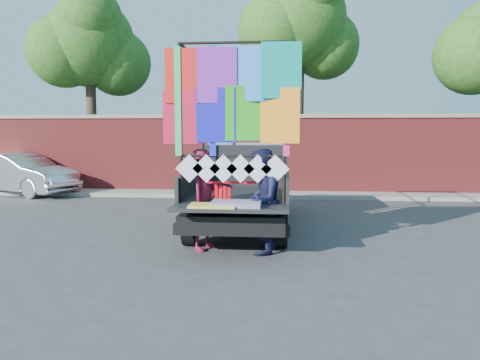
# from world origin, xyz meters

# --- Properties ---
(ground) EXTENTS (90.00, 90.00, 0.00)m
(ground) POSITION_xyz_m (0.00, 0.00, 0.00)
(ground) COLOR #38383A
(ground) RESTS_ON ground
(brick_wall) EXTENTS (30.00, 0.45, 2.61)m
(brick_wall) POSITION_xyz_m (0.00, 7.00, 1.33)
(brick_wall) COLOR maroon
(brick_wall) RESTS_ON ground
(curb) EXTENTS (30.00, 1.20, 0.12)m
(curb) POSITION_xyz_m (0.00, 6.30, 0.06)
(curb) COLOR gray
(curb) RESTS_ON ground
(tree_left) EXTENTS (4.20, 3.30, 7.05)m
(tree_left) POSITION_xyz_m (-6.48, 8.12, 5.12)
(tree_left) COLOR #38281C
(tree_left) RESTS_ON ground
(tree_mid) EXTENTS (4.20, 3.30, 7.73)m
(tree_mid) POSITION_xyz_m (1.02, 8.12, 5.70)
(tree_mid) COLOR #38281C
(tree_mid) RESTS_ON ground
(pickup_truck) EXTENTS (2.22, 5.59, 3.52)m
(pickup_truck) POSITION_xyz_m (-0.38, 1.99, 0.89)
(pickup_truck) COLOR black
(pickup_truck) RESTS_ON ground
(sedan) EXTENTS (4.30, 2.78, 1.34)m
(sedan) POSITION_xyz_m (-8.09, 6.10, 0.67)
(sedan) COLOR silver
(sedan) RESTS_ON ground
(woman) EXTENTS (0.63, 0.75, 1.76)m
(woman) POSITION_xyz_m (-0.89, -0.47, 0.88)
(woman) COLOR maroon
(woman) RESTS_ON ground
(man) EXTENTS (0.83, 0.98, 1.77)m
(man) POSITION_xyz_m (0.10, -0.65, 0.89)
(man) COLOR #161838
(man) RESTS_ON ground
(streamer_bundle) EXTENTS (0.87, 0.10, 0.60)m
(streamer_bundle) POSITION_xyz_m (-0.49, -0.58, 1.02)
(streamer_bundle) COLOR red
(streamer_bundle) RESTS_ON ground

